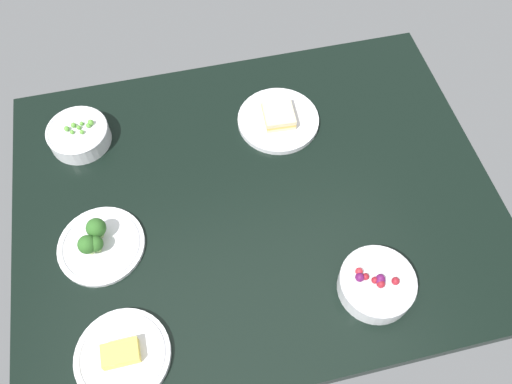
% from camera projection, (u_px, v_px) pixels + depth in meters
% --- Properties ---
extents(dining_table, '(1.20, 0.94, 0.04)m').
position_uv_depth(dining_table, '(256.00, 200.00, 1.32)').
color(dining_table, black).
rests_on(dining_table, ground).
extents(plate_sandwich, '(0.22, 0.22, 0.05)m').
position_uv_depth(plate_sandwich, '(278.00, 119.00, 1.41)').
color(plate_sandwich, silver).
rests_on(plate_sandwich, dining_table).
extents(plate_broccoli, '(0.21, 0.21, 0.07)m').
position_uv_depth(plate_broccoli, '(99.00, 243.00, 1.21)').
color(plate_broccoli, silver).
rests_on(plate_broccoli, dining_table).
extents(plate_cheese, '(0.20, 0.20, 0.04)m').
position_uv_depth(plate_cheese, '(122.00, 356.00, 1.08)').
color(plate_cheese, silver).
rests_on(plate_cheese, dining_table).
extents(bowl_berries, '(0.17, 0.17, 0.07)m').
position_uv_depth(bowl_berries, '(377.00, 284.00, 1.15)').
color(bowl_berries, silver).
rests_on(bowl_berries, dining_table).
extents(bowl_peas, '(0.16, 0.16, 0.06)m').
position_uv_depth(bowl_peas, '(79.00, 135.00, 1.36)').
color(bowl_peas, silver).
rests_on(bowl_peas, dining_table).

